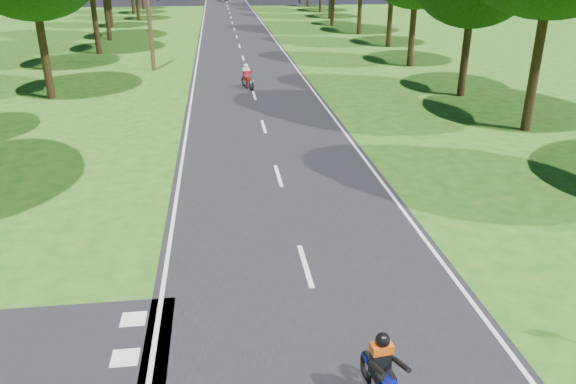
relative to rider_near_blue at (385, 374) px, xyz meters
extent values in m
plane|color=#1C5012|center=(-0.56, 2.66, -0.68)|extent=(160.00, 160.00, 0.00)
cube|color=black|center=(-0.56, 52.66, -0.67)|extent=(7.00, 140.00, 0.02)
cube|color=silver|center=(-0.56, 4.66, -0.66)|extent=(0.12, 2.00, 0.01)
cube|color=silver|center=(-0.56, 10.66, -0.66)|extent=(0.12, 2.00, 0.01)
cube|color=silver|center=(-0.56, 16.66, -0.66)|extent=(0.12, 2.00, 0.01)
cube|color=silver|center=(-0.56, 22.66, -0.66)|extent=(0.12, 2.00, 0.01)
cube|color=silver|center=(-0.56, 28.66, -0.66)|extent=(0.12, 2.00, 0.01)
cube|color=silver|center=(-0.56, 34.66, -0.66)|extent=(0.12, 2.00, 0.01)
cube|color=silver|center=(-0.56, 40.66, -0.66)|extent=(0.12, 2.00, 0.01)
cube|color=silver|center=(-0.56, 46.66, -0.66)|extent=(0.12, 2.00, 0.01)
cube|color=silver|center=(-0.56, 52.66, -0.66)|extent=(0.12, 2.00, 0.01)
cube|color=silver|center=(-0.56, 58.66, -0.66)|extent=(0.12, 2.00, 0.01)
cube|color=silver|center=(-0.56, 64.66, -0.66)|extent=(0.12, 2.00, 0.01)
cube|color=silver|center=(-0.56, 70.66, -0.66)|extent=(0.12, 2.00, 0.01)
cube|color=silver|center=(-0.56, 76.66, -0.66)|extent=(0.12, 2.00, 0.01)
cube|color=silver|center=(-0.56, 82.66, -0.66)|extent=(0.12, 2.00, 0.01)
cube|color=silver|center=(-0.56, 88.66, -0.66)|extent=(0.12, 2.00, 0.01)
cube|color=silver|center=(-0.56, 94.66, -0.66)|extent=(0.12, 2.00, 0.01)
cube|color=silver|center=(-3.86, 52.66, -0.66)|extent=(0.10, 140.00, 0.01)
cube|color=silver|center=(2.74, 52.66, -0.66)|extent=(0.10, 140.00, 0.01)
cube|color=silver|center=(-4.36, 1.76, -0.66)|extent=(0.50, 0.50, 0.01)
cube|color=silver|center=(-4.36, 2.96, -0.66)|extent=(0.50, 0.50, 0.01)
cylinder|color=black|center=(-11.14, 23.41, 1.27)|extent=(0.40, 0.40, 3.91)
cylinder|color=black|center=(-13.50, 31.84, 1.21)|extent=(0.40, 0.40, 3.79)
cylinder|color=black|center=(-11.39, 38.25, 1.48)|extent=(0.40, 0.40, 4.32)
cylinder|color=black|center=(-11.82, 45.75, 1.52)|extent=(0.40, 0.40, 4.40)
cylinder|color=black|center=(-13.17, 55.43, 0.92)|extent=(0.40, 0.40, 3.20)
cylinder|color=black|center=(-11.31, 62.81, 0.93)|extent=(0.40, 0.40, 3.22)
cylinder|color=black|center=(10.50, 14.86, 1.60)|extent=(0.40, 0.40, 4.56)
cylinder|color=black|center=(10.36, 21.35, 1.06)|extent=(0.40, 0.40, 3.49)
cylinder|color=black|center=(10.50, 30.23, 1.16)|extent=(0.40, 0.40, 3.69)
cylinder|color=black|center=(11.61, 39.07, 1.19)|extent=(0.40, 0.40, 3.74)
cylinder|color=black|center=(11.15, 47.38, 1.64)|extent=(0.40, 0.40, 4.64)
cylinder|color=black|center=(9.98, 54.58, 0.77)|extent=(0.40, 0.40, 2.91)
cylinder|color=black|center=(11.20, 62.05, 1.26)|extent=(0.40, 0.40, 3.88)
cylinder|color=#382616|center=(-6.56, 30.66, 3.32)|extent=(0.26, 0.26, 8.00)
camera|label=1|loc=(-2.41, -6.87, 6.14)|focal=35.00mm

